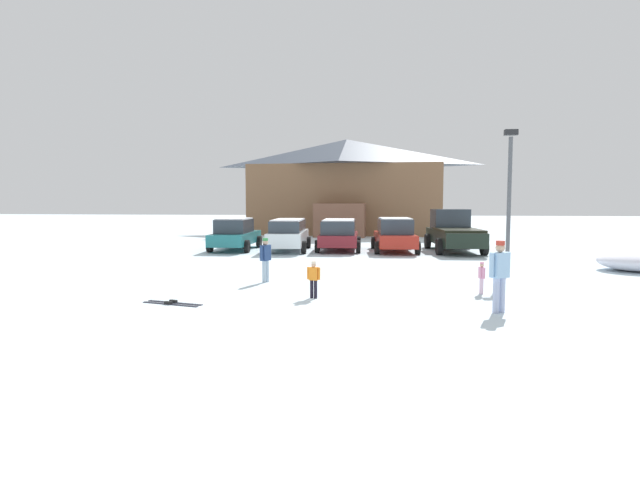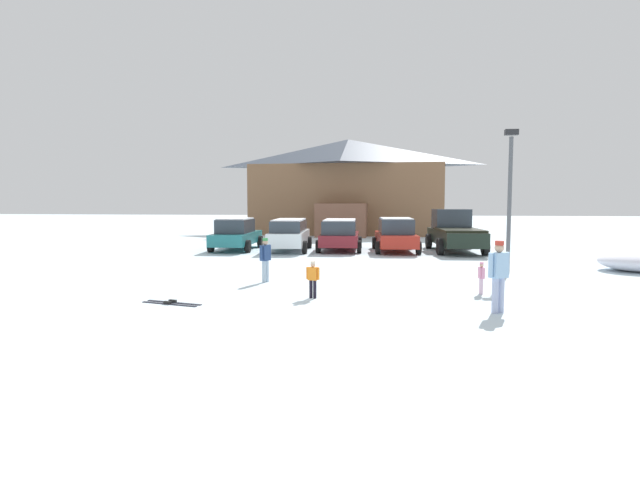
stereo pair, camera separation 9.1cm
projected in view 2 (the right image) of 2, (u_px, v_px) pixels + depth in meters
ground at (301, 329)px, 10.05m from camera, size 160.00×160.00×0.00m
ski_lodge at (348, 186)px, 39.71m from camera, size 15.40×9.67×7.45m
parked_teal_hatchback at (236, 234)px, 26.23m from camera, size 2.20×4.69×1.68m
parked_white_suv at (289, 234)px, 25.75m from camera, size 2.28×4.82×1.64m
parked_maroon_van at (340, 234)px, 25.95m from camera, size 2.35×4.44×1.62m
parked_red_sedan at (396, 235)px, 25.33m from camera, size 2.41×4.71×1.73m
pickup_truck at (454, 232)px, 25.52m from camera, size 2.64×5.69×2.15m
skier_teen_in_navy_coat at (265, 257)px, 15.80m from camera, size 0.32×0.49×1.41m
skier_child_in_pink_snowsuit at (481, 276)px, 13.78m from camera, size 0.15×0.33×0.89m
skier_child_in_orange_jacket at (313, 277)px, 13.18m from camera, size 0.36×0.18×0.99m
skier_adult_in_blue_parka at (499, 272)px, 11.42m from camera, size 0.53×0.42×1.67m
pair_of_skis at (171, 303)px, 12.52m from camera, size 1.63×0.68×0.08m
lamp_post at (510, 193)px, 17.38m from camera, size 0.44×0.24×5.04m
plowed_snow_pile at (640, 261)px, 18.27m from camera, size 2.87×2.29×0.73m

